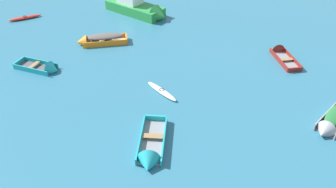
% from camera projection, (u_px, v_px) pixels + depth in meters
% --- Properties ---
extents(rowboat_grey_center, '(3.22, 4.05, 1.18)m').
position_uv_depth(rowboat_grey_center, '(333.00, 122.00, 21.08)').
color(rowboat_grey_center, '#4C4C51').
rests_on(rowboat_grey_center, ground_plane).
extents(rowboat_maroon_far_right, '(2.46, 4.01, 1.11)m').
position_uv_depth(rowboat_maroon_far_right, '(280.00, 53.00, 28.53)').
color(rowboat_maroon_far_right, gray).
rests_on(rowboat_maroon_far_right, ground_plane).
extents(motor_launch_green_cluster_outer, '(7.26, 4.95, 2.77)m').
position_uv_depth(motor_launch_green_cluster_outer, '(138.00, 7.00, 35.18)').
color(motor_launch_green_cluster_outer, '#288C3D').
rests_on(motor_launch_green_cluster_outer, ground_plane).
extents(rowboat_turquoise_cluster_inner, '(1.90, 4.50, 1.30)m').
position_uv_depth(rowboat_turquoise_cluster_inner, '(150.00, 154.00, 19.08)').
color(rowboat_turquoise_cluster_inner, gray).
rests_on(rowboat_turquoise_cluster_inner, ground_plane).
extents(kayak_red_far_left, '(2.79, 2.42, 0.30)m').
position_uv_depth(kayak_red_far_left, '(25.00, 18.00, 34.50)').
color(kayak_red_far_left, red).
rests_on(kayak_red_far_left, ground_plane).
extents(kayak_white_far_back, '(2.66, 2.25, 0.29)m').
position_uv_depth(kayak_white_far_back, '(162.00, 91.00, 24.10)').
color(kayak_white_far_back, white).
rests_on(kayak_white_far_back, ground_plane).
extents(rowboat_orange_near_camera, '(4.49, 2.76, 1.21)m').
position_uv_depth(rowboat_orange_near_camera, '(97.00, 40.00, 30.03)').
color(rowboat_orange_near_camera, beige).
rests_on(rowboat_orange_near_camera, ground_plane).
extents(rowboat_turquoise_foreground_center, '(3.81, 1.86, 1.23)m').
position_uv_depth(rowboat_turquoise_foreground_center, '(46.00, 69.00, 26.46)').
color(rowboat_turquoise_foreground_center, '#4C4C51').
rests_on(rowboat_turquoise_foreground_center, ground_plane).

